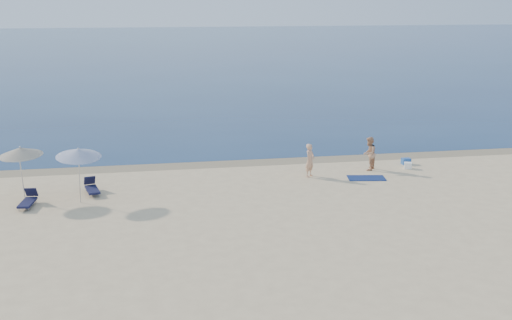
# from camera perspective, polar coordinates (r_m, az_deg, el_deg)

# --- Properties ---
(sea) EXTENTS (240.00, 160.00, 0.01)m
(sea) POSITION_cam_1_polar(r_m,az_deg,el_deg) (113.67, -7.43, 9.85)
(sea) COLOR #0C2448
(sea) RESTS_ON ground
(wet_sand_strip) EXTENTS (240.00, 1.60, 0.00)m
(wet_sand_strip) POSITION_cam_1_polar(r_m,az_deg,el_deg) (34.18, -0.28, -0.20)
(wet_sand_strip) COLOR #847254
(wet_sand_strip) RESTS_ON ground
(person_left) EXTENTS (0.69, 0.70, 1.64)m
(person_left) POSITION_cam_1_polar(r_m,az_deg,el_deg) (31.39, 4.82, -0.03)
(person_left) COLOR tan
(person_left) RESTS_ON ground
(person_right) EXTENTS (1.01, 1.05, 1.71)m
(person_right) POSITION_cam_1_polar(r_m,az_deg,el_deg) (33.00, 10.03, 0.57)
(person_right) COLOR tan
(person_right) RESTS_ON ground
(beach_towel) EXTENTS (1.93, 1.27, 0.03)m
(beach_towel) POSITION_cam_1_polar(r_m,az_deg,el_deg) (31.63, 9.78, -1.59)
(beach_towel) COLOR #0F1D4B
(beach_towel) RESTS_ON ground
(white_bag) EXTENTS (0.46, 0.43, 0.32)m
(white_bag) POSITION_cam_1_polar(r_m,az_deg,el_deg) (33.83, 13.36, -0.48)
(white_bag) COLOR white
(white_bag) RESTS_ON ground
(blue_cooler) EXTENTS (0.47, 0.35, 0.32)m
(blue_cooler) POSITION_cam_1_polar(r_m,az_deg,el_deg) (34.69, 13.19, -0.10)
(blue_cooler) COLOR #1F51A8
(blue_cooler) RESTS_ON ground
(umbrella_near) EXTENTS (2.37, 2.39, 2.49)m
(umbrella_near) POSITION_cam_1_polar(r_m,az_deg,el_deg) (28.18, -15.50, 0.61)
(umbrella_near) COLOR silver
(umbrella_near) RESTS_ON ground
(umbrella_far) EXTENTS (2.41, 2.42, 2.46)m
(umbrella_far) POSITION_cam_1_polar(r_m,az_deg,el_deg) (29.14, -20.21, 0.71)
(umbrella_far) COLOR silver
(umbrella_far) RESTS_ON ground
(lounger_left) EXTENTS (0.67, 1.56, 0.67)m
(lounger_left) POSITION_cam_1_polar(r_m,az_deg,el_deg) (28.66, -19.61, -3.43)
(lounger_left) COLOR #131536
(lounger_left) RESTS_ON ground
(lounger_right) EXTENTS (0.82, 1.59, 0.67)m
(lounger_right) POSITION_cam_1_polar(r_m,az_deg,el_deg) (29.70, -14.38, -2.43)
(lounger_right) COLOR #131535
(lounger_right) RESTS_ON ground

